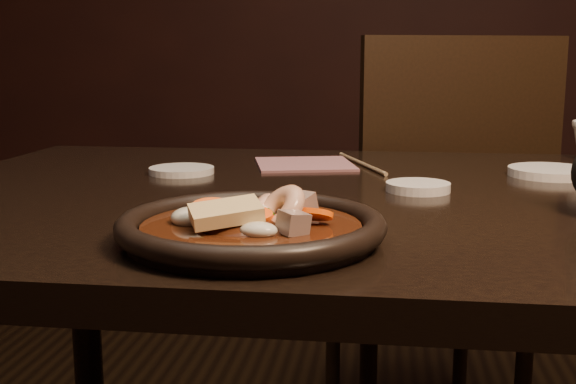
# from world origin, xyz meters

# --- Properties ---
(table) EXTENTS (1.60, 0.90, 0.75)m
(table) POSITION_xyz_m (0.00, 0.00, 0.67)
(table) COLOR black
(table) RESTS_ON floor
(chair) EXTENTS (0.57, 0.57, 0.98)m
(chair) POSITION_xyz_m (0.02, 0.69, 0.53)
(chair) COLOR black
(chair) RESTS_ON floor
(plate) EXTENTS (0.28, 0.28, 0.03)m
(plate) POSITION_xyz_m (-0.24, -0.29, 0.76)
(plate) COLOR black
(plate) RESTS_ON table
(stirfry) EXTENTS (0.17, 0.14, 0.07)m
(stirfry) POSITION_xyz_m (-0.24, -0.29, 0.77)
(stirfry) COLOR #38170A
(stirfry) RESTS_ON plate
(soy_dish) EXTENTS (0.09, 0.09, 0.01)m
(soy_dish) POSITION_xyz_m (-0.06, 0.02, 0.76)
(soy_dish) COLOR white
(soy_dish) RESTS_ON table
(saucer_left) EXTENTS (0.11, 0.11, 0.01)m
(saucer_left) POSITION_xyz_m (-0.43, 0.12, 0.76)
(saucer_left) COLOR white
(saucer_left) RESTS_ON table
(saucer_right) EXTENTS (0.13, 0.13, 0.01)m
(saucer_right) POSITION_xyz_m (0.16, 0.18, 0.76)
(saucer_right) COLOR white
(saucer_right) RESTS_ON table
(chopsticks) EXTENTS (0.09, 0.23, 0.01)m
(chopsticks) POSITION_xyz_m (-0.14, 0.25, 0.75)
(chopsticks) COLOR tan
(chopsticks) RESTS_ON table
(napkin) EXTENTS (0.20, 0.20, 0.00)m
(napkin) POSITION_xyz_m (-0.24, 0.24, 0.75)
(napkin) COLOR #965C62
(napkin) RESTS_ON table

